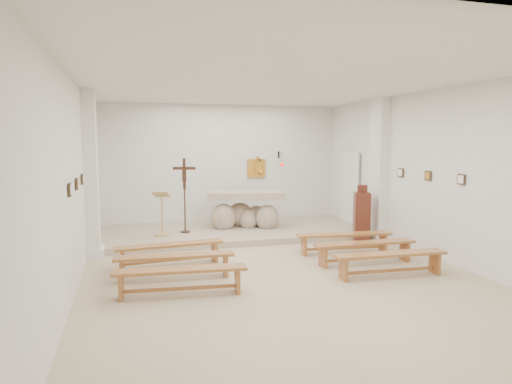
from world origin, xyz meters
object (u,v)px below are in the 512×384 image
object	(u,v)px
crucifix_stand	(185,190)
bench_right_front	(344,238)
bench_left_front	(170,249)
bench_left_third	(180,275)
bench_left_second	(175,261)
lectern	(162,213)
altar	(245,212)
bench_right_third	(390,259)
donation_pedestal	(362,216)
bench_right_second	(365,248)

from	to	relation	value
crucifix_stand	bench_right_front	xyz separation A→B (m)	(3.15, -2.53, -0.90)
bench_left_front	bench_left_third	world-z (taller)	same
bench_left_front	bench_right_front	distance (m)	3.76
bench_left_second	bench_right_front	bearing A→B (deg)	17.23
lectern	crucifix_stand	size ratio (longest dim) A/B	0.60
crucifix_stand	altar	bearing A→B (deg)	21.01
bench_left_front	bench_right_third	distance (m)	4.18
donation_pedestal	bench_right_second	distance (m)	2.22
bench_right_front	lectern	bearing A→B (deg)	154.35
altar	crucifix_stand	world-z (taller)	crucifix_stand
bench_right_second	bench_left_third	size ratio (longest dim) A/B	0.99
lectern	bench_right_third	size ratio (longest dim) A/B	0.53
lectern	bench_left_third	xyz separation A→B (m)	(-0.02, -4.13, -0.37)
bench_left_front	bench_right_second	bearing A→B (deg)	-19.75
altar	bench_right_third	distance (m)	4.88
crucifix_stand	bench_right_second	world-z (taller)	crucifix_stand
bench_right_third	bench_left_front	bearing A→B (deg)	157.11
donation_pedestal	bench_left_second	size ratio (longest dim) A/B	0.65
crucifix_stand	bench_left_third	xyz separation A→B (m)	(-0.61, -4.35, -0.90)
donation_pedestal	bench_right_second	xyz separation A→B (m)	(-1.00, -1.97, -0.28)
donation_pedestal	bench_left_front	bearing A→B (deg)	-148.92
lectern	donation_pedestal	size ratio (longest dim) A/B	0.81
crucifix_stand	donation_pedestal	world-z (taller)	crucifix_stand
altar	bench_left_third	world-z (taller)	altar
lectern	bench_left_front	size ratio (longest dim) A/B	0.53
altar	donation_pedestal	world-z (taller)	donation_pedestal
crucifix_stand	bench_right_third	xyz separation A→B (m)	(3.15, -4.35, -0.90)
donation_pedestal	crucifix_stand	bearing A→B (deg)	179.04
donation_pedestal	bench_left_second	bearing A→B (deg)	-138.97
bench_left_front	bench_left_second	distance (m)	0.91
donation_pedestal	bench_right_third	bearing A→B (deg)	-90.53
crucifix_stand	bench_left_second	size ratio (longest dim) A/B	0.89
bench_right_third	crucifix_stand	bearing A→B (deg)	128.92
bench_right_third	bench_left_second	bearing A→B (deg)	169.35
donation_pedestal	bench_left_third	distance (m)	5.57
bench_left_front	crucifix_stand	bearing A→B (deg)	70.39
donation_pedestal	bench_left_front	distance (m)	4.88
crucifix_stand	donation_pedestal	distance (m)	4.45
lectern	bench_left_front	xyz separation A→B (m)	(-0.02, -2.31, -0.37)
lectern	bench_left_front	world-z (taller)	lectern
bench_left_second	bench_left_front	bearing A→B (deg)	93.61
altar	bench_left_front	bearing A→B (deg)	-115.28
crucifix_stand	bench_left_front	world-z (taller)	crucifix_stand
lectern	bench_right_front	bearing A→B (deg)	-10.32
lectern	bench_left_third	size ratio (longest dim) A/B	0.53
bench_right_second	lectern	bearing A→B (deg)	139.48
crucifix_stand	bench_left_third	world-z (taller)	crucifix_stand
donation_pedestal	bench_right_second	size ratio (longest dim) A/B	0.66
bench_right_second	bench_left_third	world-z (taller)	same
lectern	bench_right_front	world-z (taller)	lectern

